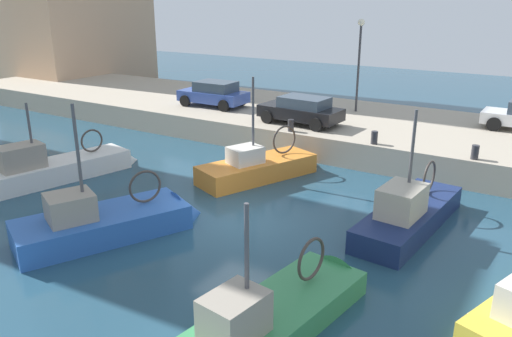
% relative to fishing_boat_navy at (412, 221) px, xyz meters
% --- Properties ---
extents(water_surface, '(80.00, 80.00, 0.00)m').
position_rel_fishing_boat_navy_xyz_m(water_surface, '(-2.74, 5.01, -0.15)').
color(water_surface, navy).
rests_on(water_surface, ground).
extents(quay_wall, '(9.00, 56.00, 1.20)m').
position_rel_fishing_boat_navy_xyz_m(quay_wall, '(8.76, 5.01, 0.45)').
color(quay_wall, '#ADA08C').
rests_on(quay_wall, ground).
extents(fishing_boat_navy, '(6.55, 2.25, 4.71)m').
position_rel_fishing_boat_navy_xyz_m(fishing_boat_navy, '(0.00, 0.00, 0.00)').
color(fishing_boat_navy, navy).
rests_on(fishing_boat_navy, ground).
extents(fishing_boat_orange, '(6.02, 3.68, 4.98)m').
position_rel_fishing_boat_navy_xyz_m(fishing_boat_orange, '(1.45, 6.57, -0.05)').
color(fishing_boat_orange, orange).
rests_on(fishing_boat_orange, ground).
extents(fishing_boat_white, '(6.99, 3.06, 4.09)m').
position_rel_fishing_boat_navy_xyz_m(fishing_boat_white, '(-3.13, 13.53, -0.01)').
color(fishing_boat_white, white).
rests_on(fishing_boat_white, ground).
extents(fishing_boat_blue, '(6.24, 4.28, 5.18)m').
position_rel_fishing_boat_navy_xyz_m(fishing_boat_blue, '(-5.62, 7.79, -0.05)').
color(fishing_boat_blue, '#2D60B7').
rests_on(fishing_boat_blue, ground).
extents(fishing_boat_green, '(6.61, 2.63, 4.17)m').
position_rel_fishing_boat_navy_xyz_m(fishing_boat_green, '(-7.00, 1.02, -0.04)').
color(fishing_boat_green, '#388951').
rests_on(fishing_boat_green, ground).
extents(parked_car_black, '(2.16, 4.13, 1.34)m').
position_rel_fishing_boat_navy_xyz_m(parked_car_black, '(6.14, 7.27, 1.74)').
color(parked_car_black, black).
rests_on(parked_car_black, quay_wall).
extents(parked_car_blue, '(2.06, 3.90, 1.41)m').
position_rel_fishing_boat_navy_xyz_m(parked_car_blue, '(7.26, 13.37, 1.77)').
color(parked_car_blue, '#334C9E').
rests_on(parked_car_blue, quay_wall).
extents(mooring_bollard_south, '(0.28, 0.28, 0.55)m').
position_rel_fishing_boat_navy_xyz_m(mooring_bollard_south, '(4.61, -0.99, 1.32)').
color(mooring_bollard_south, '#2D2D33').
rests_on(mooring_bollard_south, quay_wall).
extents(mooring_bollard_mid, '(0.28, 0.28, 0.55)m').
position_rel_fishing_boat_navy_xyz_m(mooring_bollard_mid, '(4.61, 3.01, 1.32)').
color(mooring_bollard_mid, '#2D2D33').
rests_on(mooring_bollard_mid, quay_wall).
extents(mooring_bollard_north, '(0.28, 0.28, 0.55)m').
position_rel_fishing_boat_navy_xyz_m(mooring_bollard_north, '(4.61, 7.01, 1.32)').
color(mooring_bollard_north, '#2D2D33').
rests_on(mooring_bollard_north, quay_wall).
extents(quay_streetlamp, '(0.36, 0.36, 4.83)m').
position_rel_fishing_boat_navy_xyz_m(quay_streetlamp, '(10.26, 6.06, 4.30)').
color(quay_streetlamp, '#38383D').
rests_on(quay_streetlamp, quay_wall).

